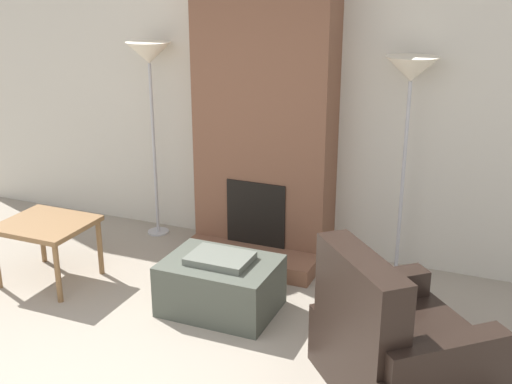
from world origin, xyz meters
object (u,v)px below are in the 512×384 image
(floor_lamp_left, at_px, (149,62))
(floor_lamp_right, at_px, (411,79))
(ottoman, at_px, (221,285))
(armchair, at_px, (393,350))
(side_table, at_px, (47,230))

(floor_lamp_left, relative_size, floor_lamp_right, 1.01)
(ottoman, bearing_deg, floor_lamp_right, 45.47)
(ottoman, distance_m, floor_lamp_right, 2.13)
(ottoman, xyz_separation_m, armchair, (1.39, -0.49, 0.08))
(ottoman, distance_m, floor_lamp_left, 2.21)
(armchair, relative_size, floor_lamp_right, 0.70)
(armchair, bearing_deg, ottoman, 28.63)
(ottoman, distance_m, side_table, 1.53)
(side_table, relative_size, floor_lamp_right, 0.38)
(armchair, distance_m, floor_lamp_right, 2.13)
(ottoman, relative_size, floor_lamp_right, 0.46)
(side_table, height_order, floor_lamp_right, floor_lamp_right)
(floor_lamp_right, bearing_deg, ottoman, -134.53)
(armchair, relative_size, floor_lamp_left, 0.69)
(armchair, bearing_deg, floor_lamp_right, -31.80)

